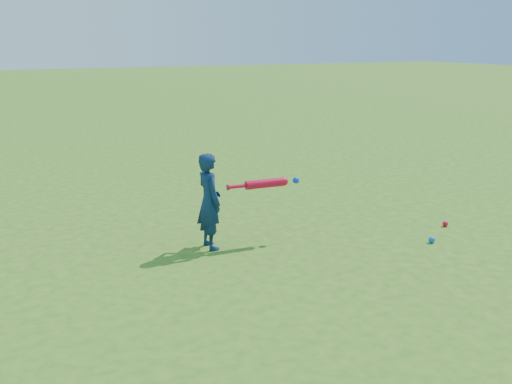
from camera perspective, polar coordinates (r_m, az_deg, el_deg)
ground at (r=5.17m, az=-8.44°, el=-8.13°), size 80.00×80.00×0.00m
child at (r=5.61m, az=-4.69°, el=-0.93°), size 0.24×0.36×0.96m
ground_ball_red at (r=6.70m, az=18.39°, el=-3.04°), size 0.06×0.06×0.06m
ground_ball_blue at (r=6.12m, az=17.16°, el=-4.60°), size 0.07×0.07×0.07m
bat_swing at (r=5.75m, az=1.24°, el=0.89°), size 0.79×0.12×0.09m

